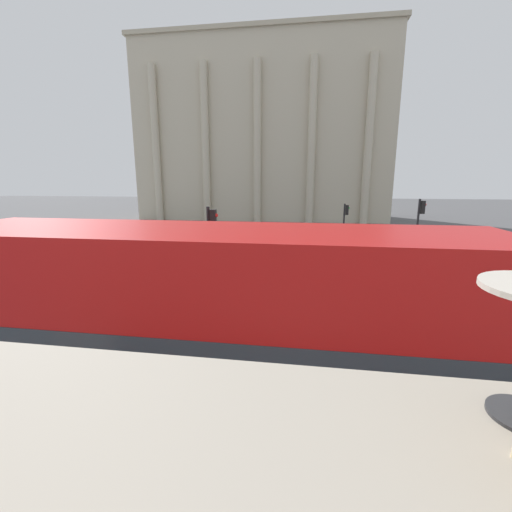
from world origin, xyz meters
TOP-DOWN VIEW (x-y plane):
  - double_decker_bus at (-1.44, 3.80)m, footprint 10.47×2.77m
  - plaza_building_left at (-5.92, 45.17)m, footprint 32.16×11.81m
  - traffic_light_near at (-3.13, 9.60)m, footprint 0.42×0.24m
  - traffic_light_mid at (6.30, 17.60)m, footprint 0.42×0.24m
  - traffic_light_far at (2.96, 23.39)m, footprint 0.42×0.24m
  - car_navy at (1.87, 26.71)m, footprint 4.20×1.93m
  - pedestrian_olive at (2.93, 18.25)m, footprint 0.32×0.32m
  - pedestrian_grey at (7.96, 11.91)m, footprint 0.32×0.32m
  - pedestrian_yellow at (-2.28, 20.24)m, footprint 0.32×0.32m
  - pedestrian_red at (1.59, 24.61)m, footprint 0.32×0.32m

SIDE VIEW (x-z plane):
  - car_navy at x=1.87m, z-range 0.02..1.37m
  - pedestrian_yellow at x=-2.28m, z-range 0.12..1.79m
  - pedestrian_grey at x=7.96m, z-range 0.13..1.83m
  - pedestrian_olive at x=2.93m, z-range 0.13..1.87m
  - pedestrian_red at x=1.59m, z-range 0.14..1.92m
  - traffic_light_far at x=2.96m, z-range 0.53..3.90m
  - double_decker_bus at x=-1.44m, z-range 0.23..4.37m
  - traffic_light_mid at x=6.30m, z-range 0.61..4.65m
  - traffic_light_near at x=-3.13m, z-range 0.61..4.72m
  - plaza_building_left at x=-5.92m, z-range 0.00..22.19m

